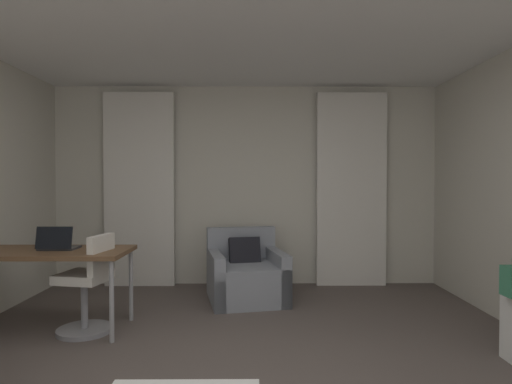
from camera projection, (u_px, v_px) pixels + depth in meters
name	position (u px, v px, depth m)	size (l,w,h in m)	color
wall_window	(246.00, 186.00, 5.63)	(5.12, 0.06, 2.60)	beige
curtain_left_panel	(139.00, 189.00, 5.49)	(0.90, 0.06, 2.50)	silver
curtain_right_panel	(351.00, 189.00, 5.52)	(0.90, 0.06, 2.50)	silver
armchair	(246.00, 276.00, 4.86)	(0.98, 1.02, 0.80)	gray
desk	(47.00, 256.00, 3.84)	(1.46, 0.67, 0.73)	brown
desk_chair	(88.00, 289.00, 3.80)	(0.48, 0.48, 0.88)	gray
laptop	(58.00, 245.00, 3.86)	(0.32, 0.25, 0.22)	#2D2D33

